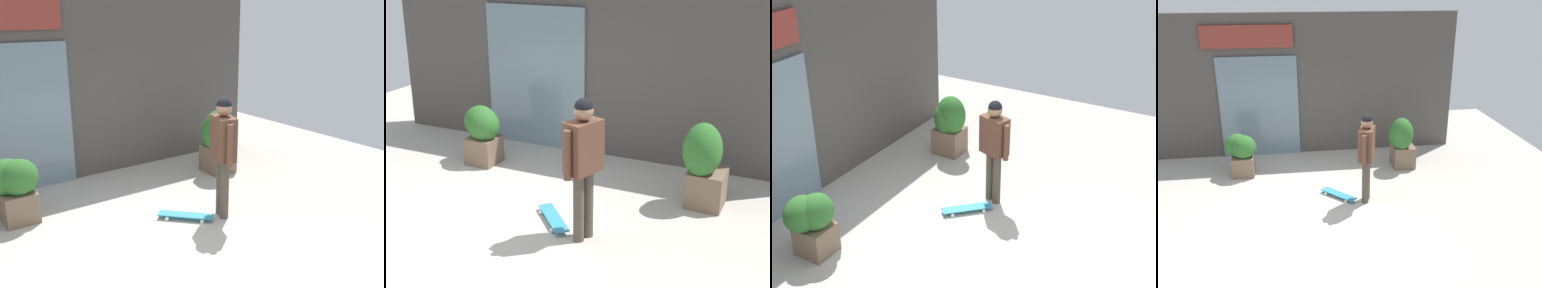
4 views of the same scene
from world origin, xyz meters
TOP-DOWN VIEW (x-y plane):
  - ground_plane at (0.00, 0.00)m, footprint 12.00×12.00m
  - building_facade at (-0.05, 3.09)m, footprint 7.56×0.31m
  - skateboarder at (1.13, 0.26)m, footprint 0.39×0.58m
  - skateboard at (0.62, 0.47)m, footprint 0.68×0.71m
  - planter_box_left at (2.21, 1.75)m, footprint 0.60×0.63m
  - planter_box_right at (-1.36, 1.83)m, footprint 0.68×0.59m

SIDE VIEW (x-z plane):
  - ground_plane at x=0.00m, z-range 0.00..0.00m
  - skateboard at x=0.62m, z-range 0.02..0.10m
  - planter_box_right at x=-1.36m, z-range 0.08..1.01m
  - planter_box_left at x=2.21m, z-range 0.06..1.25m
  - skateboarder at x=1.13m, z-range 0.21..1.97m
  - building_facade at x=-0.05m, z-range -0.01..3.37m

